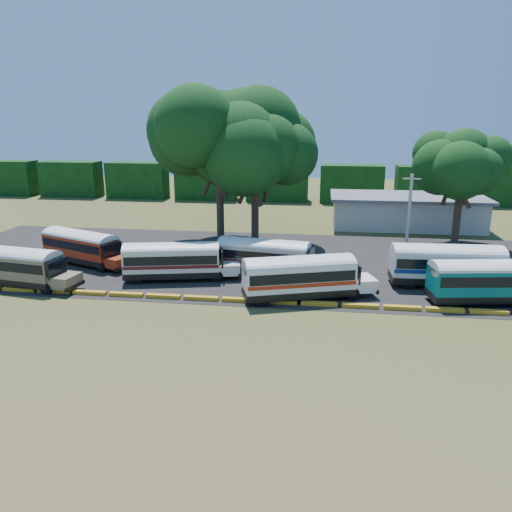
# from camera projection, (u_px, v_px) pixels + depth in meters

# --- Properties ---
(ground) EXTENTS (160.00, 160.00, 0.00)m
(ground) POSITION_uv_depth(u_px,v_px,m) (218.00, 306.00, 37.10)
(ground) COLOR #334A18
(ground) RESTS_ON ground
(asphalt_strip) EXTENTS (64.00, 24.00, 0.02)m
(asphalt_strip) POSITION_uv_depth(u_px,v_px,m) (253.00, 261.00, 48.41)
(asphalt_strip) COLOR black
(asphalt_strip) RESTS_ON ground
(curb) EXTENTS (53.70, 0.45, 0.30)m
(curb) POSITION_uv_depth(u_px,v_px,m) (220.00, 299.00, 38.01)
(curb) COLOR #C68F17
(curb) RESTS_ON ground
(terminal_building) EXTENTS (19.00, 9.00, 4.00)m
(terminal_building) POSITION_uv_depth(u_px,v_px,m) (406.00, 211.00, 62.85)
(terminal_building) COLOR #BBB5AB
(terminal_building) RESTS_ON ground
(treeline_backdrop) EXTENTS (130.00, 4.00, 6.00)m
(treeline_backdrop) POSITION_uv_depth(u_px,v_px,m) (277.00, 182.00, 82.06)
(treeline_backdrop) COLOR black
(treeline_backdrop) RESTS_ON ground
(bus_beige) EXTENTS (10.20, 3.95, 3.27)m
(bus_beige) POSITION_uv_depth(u_px,v_px,m) (15.00, 264.00, 40.90)
(bus_beige) COLOR black
(bus_beige) RESTS_ON ground
(bus_red) EXTENTS (9.88, 5.96, 3.20)m
(bus_red) POSITION_uv_depth(u_px,v_px,m) (82.00, 245.00, 47.10)
(bus_red) COLOR black
(bus_red) RESTS_ON ground
(bus_cream_west) EXTENTS (10.17, 4.48, 3.25)m
(bus_cream_west) POSITION_uv_depth(u_px,v_px,m) (174.00, 259.00, 42.60)
(bus_cream_west) COLOR black
(bus_cream_west) RESTS_ON ground
(bus_cream_east) EXTENTS (10.09, 3.94, 3.23)m
(bus_cream_east) POSITION_uv_depth(u_px,v_px,m) (266.00, 255.00, 43.80)
(bus_cream_east) COLOR black
(bus_cream_east) RESTS_ON ground
(bus_white_red) EXTENTS (10.60, 5.64, 3.39)m
(bus_white_red) POSITION_uv_depth(u_px,v_px,m) (302.00, 275.00, 37.99)
(bus_white_red) COLOR black
(bus_white_red) RESTS_ON ground
(bus_white_blue) EXTENTS (10.83, 3.01, 3.53)m
(bus_white_blue) POSITION_uv_depth(u_px,v_px,m) (449.00, 263.00, 40.83)
(bus_white_blue) COLOR black
(bus_white_blue) RESTS_ON ground
(bus_teal) EXTENTS (10.45, 4.01, 3.35)m
(bus_teal) POSITION_uv_depth(u_px,v_px,m) (490.00, 279.00, 37.08)
(bus_teal) COLOR black
(bus_teal) RESTS_ON ground
(tree_west) EXTENTS (12.34, 12.34, 16.25)m
(tree_west) POSITION_uv_depth(u_px,v_px,m) (219.00, 135.00, 51.89)
(tree_west) COLOR #3A281D
(tree_west) RESTS_ON ground
(tree_center) EXTENTS (10.55, 10.55, 14.10)m
(tree_center) POSITION_uv_depth(u_px,v_px,m) (255.00, 150.00, 51.40)
(tree_center) COLOR #3A281D
(tree_center) RESTS_ON ground
(tree_east) EXTENTS (7.72, 7.72, 12.41)m
(tree_east) POSITION_uv_depth(u_px,v_px,m) (464.00, 157.00, 52.36)
(tree_east) COLOR #3A281D
(tree_east) RESTS_ON ground
(utility_pole) EXTENTS (1.60, 0.30, 8.53)m
(utility_pole) POSITION_uv_depth(u_px,v_px,m) (408.00, 219.00, 46.29)
(utility_pole) COLOR gray
(utility_pole) RESTS_ON ground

